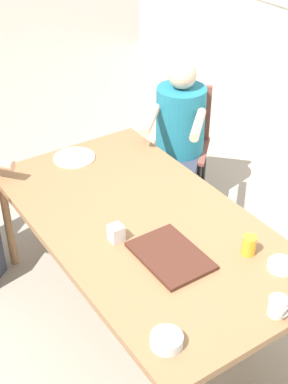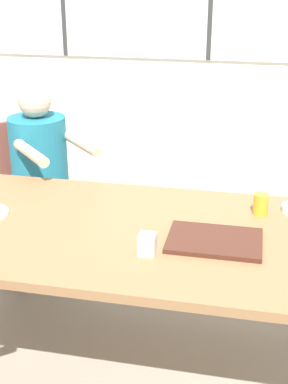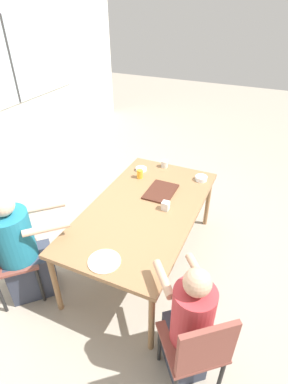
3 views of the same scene
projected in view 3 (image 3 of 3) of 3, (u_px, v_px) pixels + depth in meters
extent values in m
plane|color=gray|center=(144.00, 259.00, 3.32)|extent=(16.00, 16.00, 0.00)
cube|color=#333333|center=(11.00, 61.00, 4.31)|extent=(0.04, 0.01, 1.19)
cube|color=olive|center=(144.00, 209.00, 2.93)|extent=(1.86, 1.01, 0.04)
cylinder|color=olive|center=(151.00, 323.00, 2.31)|extent=(0.05, 0.05, 0.67)
cylinder|color=olive|center=(208.00, 202.00, 3.64)|extent=(0.05, 0.05, 0.67)
cylinder|color=olive|center=(55.00, 284.00, 2.62)|extent=(0.05, 0.05, 0.67)
cylinder|color=olive|center=(140.00, 186.00, 3.95)|extent=(0.05, 0.05, 0.67)
cube|color=brown|center=(192.00, 342.00, 2.06)|extent=(0.56, 0.56, 0.03)
cube|color=brown|center=(206.00, 350.00, 1.79)|extent=(0.27, 0.32, 0.42)
cylinder|color=black|center=(160.00, 344.00, 2.29)|extent=(0.03, 0.03, 0.44)
cylinder|color=black|center=(200.00, 333.00, 2.36)|extent=(0.03, 0.03, 0.44)
cylinder|color=black|center=(221.00, 377.00, 2.09)|extent=(0.03, 0.03, 0.44)
cube|color=brown|center=(15.00, 258.00, 2.71)|extent=(0.57, 0.57, 0.03)
cylinder|color=black|center=(38.00, 259.00, 3.02)|extent=(0.03, 0.03, 0.44)
cylinder|color=black|center=(40.00, 285.00, 2.75)|extent=(0.03, 0.03, 0.44)
cylinder|color=black|center=(2.00, 268.00, 2.92)|extent=(0.03, 0.03, 0.44)
cylinder|color=black|center=(1.00, 295.00, 2.65)|extent=(0.03, 0.03, 0.44)
cube|color=#333847|center=(184.00, 346.00, 2.26)|extent=(0.42, 0.41, 0.47)
cylinder|color=#B23338|center=(192.00, 315.00, 1.95)|extent=(0.28, 0.28, 0.47)
sphere|color=tan|center=(197.00, 283.00, 1.78)|extent=(0.18, 0.18, 0.18)
cylinder|color=tan|center=(163.00, 279.00, 2.05)|extent=(0.28, 0.24, 0.06)
cylinder|color=tan|center=(197.00, 271.00, 2.11)|extent=(0.28, 0.24, 0.06)
cube|color=#333847|center=(32.00, 272.00, 2.86)|extent=(0.51, 0.52, 0.47)
cylinder|color=#1E7089|center=(12.00, 237.00, 2.58)|extent=(0.35, 0.35, 0.48)
sphere|color=#DBB293|center=(2.00, 205.00, 2.39)|extent=(0.20, 0.20, 0.20)
cylinder|color=#DBB293|center=(43.00, 207.00, 2.71)|extent=(0.31, 0.31, 0.06)
cylinder|color=#DBB293|center=(46.00, 229.00, 2.47)|extent=(0.31, 0.31, 0.06)
cube|color=#472319|center=(161.00, 192.00, 3.13)|extent=(0.39, 0.28, 0.02)
cylinder|color=beige|center=(165.00, 164.00, 3.58)|extent=(0.08, 0.08, 0.08)
torus|color=beige|center=(166.00, 162.00, 3.61)|extent=(0.01, 0.06, 0.06)
cylinder|color=gold|center=(140.00, 174.00, 3.36)|extent=(0.07, 0.07, 0.10)
cube|color=silver|center=(166.00, 206.00, 2.87)|extent=(0.07, 0.07, 0.09)
cylinder|color=silver|center=(141.00, 169.00, 3.52)|extent=(0.13, 0.13, 0.03)
cylinder|color=silver|center=(201.00, 178.00, 3.33)|extent=(0.13, 0.13, 0.05)
cylinder|color=beige|center=(104.00, 261.00, 2.33)|extent=(0.26, 0.26, 0.01)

